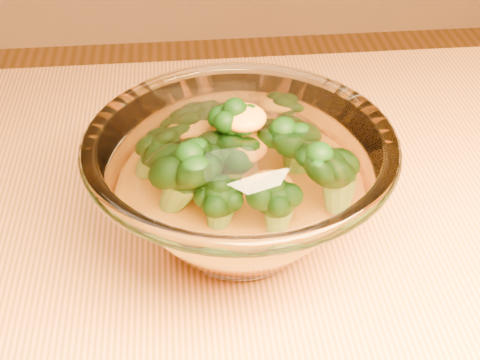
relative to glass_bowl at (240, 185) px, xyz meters
name	(u,v)px	position (x,y,z in m)	size (l,w,h in m)	color
glass_bowl	(240,185)	(0.00, 0.00, 0.00)	(0.24, 0.24, 0.11)	white
cheese_sauce	(240,207)	(0.00, 0.00, -0.02)	(0.14, 0.14, 0.04)	orange
broccoli_heap	(239,161)	(0.00, 0.01, 0.02)	(0.16, 0.15, 0.08)	black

